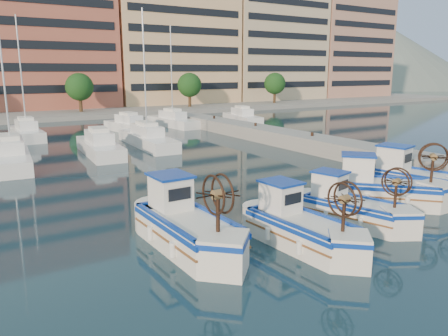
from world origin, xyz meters
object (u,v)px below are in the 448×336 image
fishing_boat_e (415,178)px  fishing_boat_b (300,225)px  fishing_boat_a (186,224)px  fishing_boat_c (350,207)px  fishing_boat_d (382,188)px

fishing_boat_e → fishing_boat_b: bearing=177.3°
fishing_boat_a → fishing_boat_c: fishing_boat_a is taller
fishing_boat_a → fishing_boat_e: fishing_boat_a is taller
fishing_boat_a → fishing_boat_c: bearing=-12.2°
fishing_boat_d → fishing_boat_e: (3.02, 0.31, 0.01)m
fishing_boat_c → fishing_boat_d: size_ratio=0.92×
fishing_boat_c → fishing_boat_d: 3.51m
fishing_boat_a → fishing_boat_d: fishing_boat_a is taller
fishing_boat_c → fishing_boat_a: bearing=153.1°
fishing_boat_b → fishing_boat_c: 3.56m
fishing_boat_c → fishing_boat_d: (3.34, 1.07, 0.12)m
fishing_boat_a → fishing_boat_d: bearing=-3.0°
fishing_boat_e → fishing_boat_c: bearing=177.4°
fishing_boat_d → fishing_boat_b: bearing=151.1°
fishing_boat_e → fishing_boat_d: bearing=171.0°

